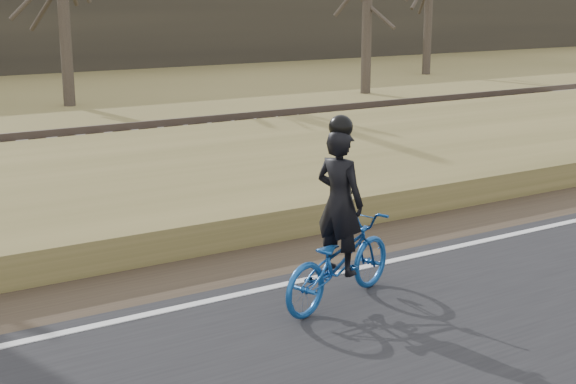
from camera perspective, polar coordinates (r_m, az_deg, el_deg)
ground at (r=8.50m, az=-13.33°, el=-10.15°), size 120.00×120.00×0.00m
edge_line at (r=8.65m, az=-13.79°, el=-9.28°), size 120.00×0.12×0.01m
shoulder at (r=9.56m, az=-15.68°, el=-7.41°), size 120.00×1.60×0.04m
embankment at (r=12.28m, az=-19.74°, el=-1.98°), size 120.00×5.00×0.44m
cyclist at (r=8.86m, az=3.64°, el=-3.79°), size 1.94×1.18×2.11m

